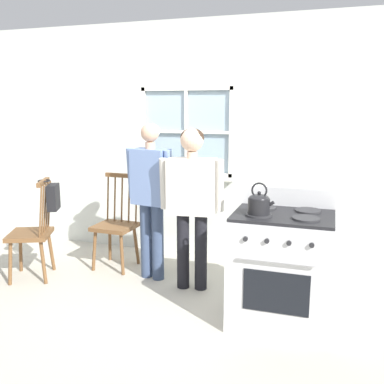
# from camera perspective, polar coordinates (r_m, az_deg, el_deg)

# --- Properties ---
(ground_plane) EXTENTS (16.00, 16.00, 0.00)m
(ground_plane) POSITION_cam_1_polar(r_m,az_deg,el_deg) (4.03, -5.20, -14.52)
(ground_plane) COLOR #B2AD9E
(wall_back) EXTENTS (6.40, 0.16, 2.70)m
(wall_back) POSITION_cam_1_polar(r_m,az_deg,el_deg) (4.95, 1.05, 6.61)
(wall_back) COLOR silver
(wall_back) RESTS_ON ground_plane
(chair_by_window) EXTENTS (0.53, 0.54, 1.03)m
(chair_by_window) POSITION_cam_1_polar(r_m,az_deg,el_deg) (4.70, -20.55, -5.28)
(chair_by_window) COLOR brown
(chair_by_window) RESTS_ON ground_plane
(chair_near_wall) EXTENTS (0.44, 0.42, 1.03)m
(chair_near_wall) POSITION_cam_1_polar(r_m,az_deg,el_deg) (4.77, -10.10, -4.47)
(chair_near_wall) COLOR brown
(chair_near_wall) RESTS_ON ground_plane
(person_elderly_left) EXTENTS (0.53, 0.27, 1.59)m
(person_elderly_left) POSITION_cam_1_polar(r_m,az_deg,el_deg) (4.29, -5.49, 0.43)
(person_elderly_left) COLOR #384766
(person_elderly_left) RESTS_ON ground_plane
(person_teen_center) EXTENTS (0.62, 0.26, 1.56)m
(person_teen_center) POSITION_cam_1_polar(r_m,az_deg,el_deg) (4.02, -0.01, -0.02)
(person_teen_center) COLOR black
(person_teen_center) RESTS_ON ground_plane
(stove) EXTENTS (0.79, 0.68, 1.08)m
(stove) POSITION_cam_1_polar(r_m,az_deg,el_deg) (3.59, 11.83, -9.82)
(stove) COLOR silver
(stove) RESTS_ON ground_plane
(kettle) EXTENTS (0.21, 0.17, 0.25)m
(kettle) POSITION_cam_1_polar(r_m,az_deg,el_deg) (3.33, 8.92, -1.47)
(kettle) COLOR black
(kettle) RESTS_ON stove
(potted_plant) EXTENTS (0.13, 0.13, 0.27)m
(potted_plant) POSITION_cam_1_polar(r_m,az_deg,el_deg) (5.02, -3.42, 3.35)
(potted_plant) COLOR #42474C
(potted_plant) RESTS_ON wall_back
(handbag) EXTENTS (0.24, 0.24, 0.31)m
(handbag) POSITION_cam_1_polar(r_m,az_deg,el_deg) (4.55, -18.05, -0.58)
(handbag) COLOR black
(handbag) RESTS_ON chair_by_window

